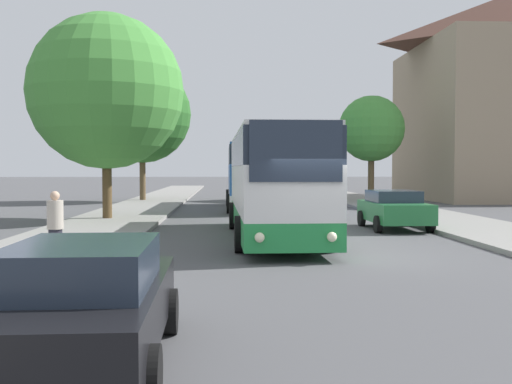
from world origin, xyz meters
The scene contains 10 objects.
ground_plane centered at (0.00, 0.00, 0.00)m, with size 300.00×300.00×0.00m, color #4C4C4F.
sidewalk_left centered at (-7.00, 0.00, 0.07)m, with size 4.00×120.00×0.15m, color gray.
bus_front centered at (-0.75, 4.61, 1.83)m, with size 2.86×10.88×3.43m.
bus_middle centered at (-0.87, 18.72, 1.89)m, with size 2.83×10.54×3.55m.
parked_car_left_curb centered at (-3.92, -7.85, 0.76)m, with size 1.97×4.23×1.44m.
parked_car_right_near centered at (3.98, 7.34, 0.77)m, with size 2.11×4.00×1.45m.
pedestrian_waiting_near centered at (-6.13, -1.14, 0.96)m, with size 0.36×0.36×1.62m.
tree_left_near centered at (-7.92, 26.15, 5.92)m, with size 6.57×6.57×9.06m.
tree_left_far centered at (-7.39, 11.24, 5.54)m, with size 6.60×6.60×8.70m.
tree_right_near centered at (7.21, 24.01, 4.86)m, with size 4.29×4.29×6.88m.
Camera 1 is at (-2.32, -14.68, 2.27)m, focal length 42.00 mm.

